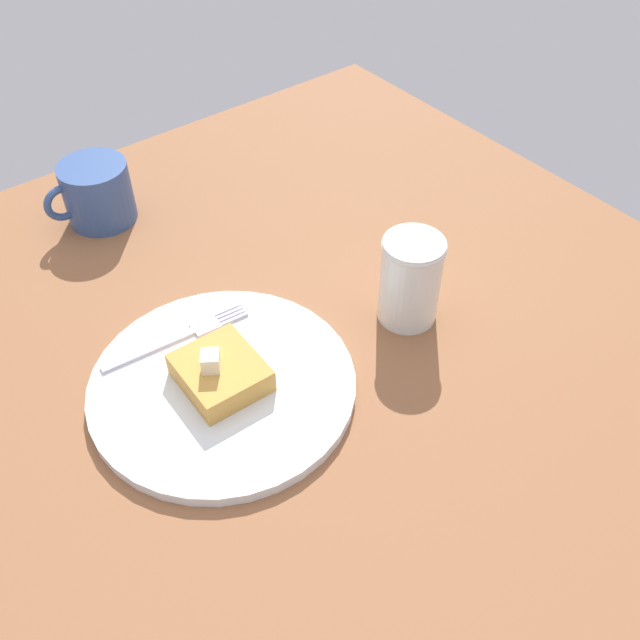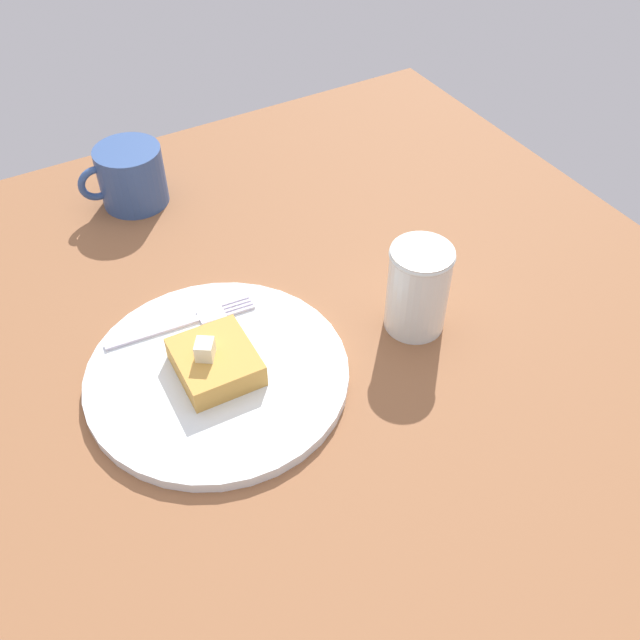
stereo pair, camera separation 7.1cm
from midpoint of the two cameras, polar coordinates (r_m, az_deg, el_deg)
The scene contains 7 objects.
table_surface at distance 75.30cm, azimuth -4.43°, elevation -3.03°, with size 93.63×93.63×2.65cm, color brown.
plate at distance 70.92cm, azimuth -10.55°, elevation -5.40°, with size 26.13×26.13×1.21cm.
toast_slice_center at distance 69.55cm, azimuth -10.75°, elevation -4.44°, with size 7.40×8.18×2.61cm, color gold.
butter_pat_primary at distance 68.09cm, azimuth -11.89°, elevation -3.20°, with size 1.88×1.69×1.88cm, color #F3F0CB.
fork at distance 75.52cm, azimuth -13.40°, elevation -1.27°, with size 16.06×2.80×0.36cm.
syrup_jar at distance 74.51cm, azimuth 4.53°, elevation 2.92°, with size 6.65×6.65×10.05cm.
coffee_mug at distance 93.74cm, azimuth -19.56°, elevation 9.47°, with size 10.94×8.36×7.65cm.
Camera 1 is at (29.22, 41.32, 57.06)cm, focal length 40.00 mm.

